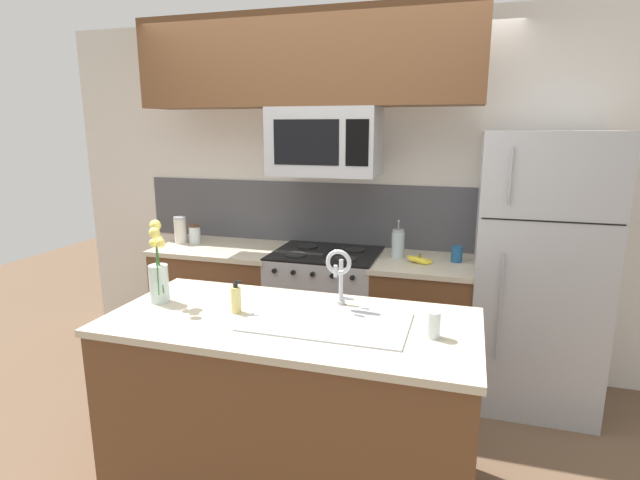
{
  "coord_description": "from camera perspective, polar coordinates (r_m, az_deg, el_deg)",
  "views": [
    {
      "loc": [
        0.97,
        -2.47,
        1.81
      ],
      "look_at": [
        0.15,
        0.27,
        1.16
      ],
      "focal_mm": 28.0,
      "sensor_mm": 36.0,
      "label": 1
    }
  ],
  "objects": [
    {
      "name": "ground_plane",
      "position": [
        3.21,
        -4.17,
        -21.57
      ],
      "size": [
        10.0,
        10.0,
        0.0
      ],
      "primitive_type": "plane",
      "color": "brown"
    },
    {
      "name": "rear_partition",
      "position": [
        3.84,
        6.6,
        5.08
      ],
      "size": [
        5.2,
        0.1,
        2.6
      ],
      "primitive_type": "cube",
      "color": "silver",
      "rests_on": "ground"
    },
    {
      "name": "splash_band",
      "position": [
        3.87,
        2.01,
        2.97
      ],
      "size": [
        3.26,
        0.01,
        0.48
      ],
      "primitive_type": "cube",
      "color": "#4C4C51",
      "rests_on": "rear_partition"
    },
    {
      "name": "back_counter_left",
      "position": [
        4.05,
        -10.93,
        -6.95
      ],
      "size": [
        0.95,
        0.65,
        0.91
      ],
      "color": "brown",
      "rests_on": "ground"
    },
    {
      "name": "back_counter_right",
      "position": [
        3.64,
        11.54,
        -9.32
      ],
      "size": [
        0.68,
        0.65,
        0.91
      ],
      "color": "brown",
      "rests_on": "ground"
    },
    {
      "name": "stove_range",
      "position": [
        3.75,
        0.65,
        -8.26
      ],
      "size": [
        0.76,
        0.64,
        0.93
      ],
      "color": "#A8AAAF",
      "rests_on": "ground"
    },
    {
      "name": "microwave",
      "position": [
        3.48,
        0.61,
        11.17
      ],
      "size": [
        0.74,
        0.4,
        0.46
      ],
      "color": "#A8AAAF"
    },
    {
      "name": "upper_cabinet_band",
      "position": [
        3.52,
        -1.76,
        19.81
      ],
      "size": [
        2.33,
        0.34,
        0.6
      ],
      "primitive_type": "cube",
      "color": "brown"
    },
    {
      "name": "refrigerator",
      "position": [
        3.54,
        23.54,
        -3.3
      ],
      "size": [
        0.78,
        0.74,
        1.79
      ],
      "color": "#A8AAAF",
      "rests_on": "ground"
    },
    {
      "name": "storage_jar_tall",
      "position": [
        4.09,
        -15.67,
        1.12
      ],
      "size": [
        0.1,
        0.1,
        0.21
      ],
      "color": "silver",
      "rests_on": "back_counter_left"
    },
    {
      "name": "storage_jar_medium",
      "position": [
        4.06,
        -14.12,
        0.65
      ],
      "size": [
        0.09,
        0.09,
        0.15
      ],
      "color": "silver",
      "rests_on": "back_counter_left"
    },
    {
      "name": "banana_bunch",
      "position": [
        3.43,
        11.31,
        -2.26
      ],
      "size": [
        0.19,
        0.12,
        0.08
      ],
      "color": "yellow",
      "rests_on": "back_counter_right"
    },
    {
      "name": "french_press",
      "position": [
        3.55,
        8.89,
        -0.39
      ],
      "size": [
        0.09,
        0.09,
        0.27
      ],
      "color": "silver",
      "rests_on": "back_counter_right"
    },
    {
      "name": "coffee_tin",
      "position": [
        3.52,
        15.36,
        -1.56
      ],
      "size": [
        0.08,
        0.08,
        0.11
      ],
      "primitive_type": "cylinder",
      "color": "#1E5184",
      "rests_on": "back_counter_right"
    },
    {
      "name": "island_counter",
      "position": [
        2.63,
        -3.24,
        -18.16
      ],
      "size": [
        1.78,
        0.83,
        0.91
      ],
      "color": "brown",
      "rests_on": "ground"
    },
    {
      "name": "kitchen_sink",
      "position": [
        2.4,
        0.81,
        -10.93
      ],
      "size": [
        0.76,
        0.44,
        0.16
      ],
      "color": "#ADAFB5",
      "rests_on": "island_counter"
    },
    {
      "name": "sink_faucet",
      "position": [
        2.51,
        2.21,
        -3.42
      ],
      "size": [
        0.14,
        0.14,
        0.31
      ],
      "color": "#B7BABF",
      "rests_on": "island_counter"
    },
    {
      "name": "dish_soap_bottle",
      "position": [
        2.51,
        -9.58,
        -6.68
      ],
      "size": [
        0.06,
        0.05,
        0.16
      ],
      "color": "#DBCC75",
      "rests_on": "island_counter"
    },
    {
      "name": "drinking_glass",
      "position": [
        2.25,
        12.77,
        -9.4
      ],
      "size": [
        0.07,
        0.07,
        0.12
      ],
      "color": "silver",
      "rests_on": "island_counter"
    },
    {
      "name": "flower_vase",
      "position": [
        2.73,
        -17.96,
        -3.85
      ],
      "size": [
        0.12,
        0.16,
        0.43
      ],
      "color": "silver",
      "rests_on": "island_counter"
    }
  ]
}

